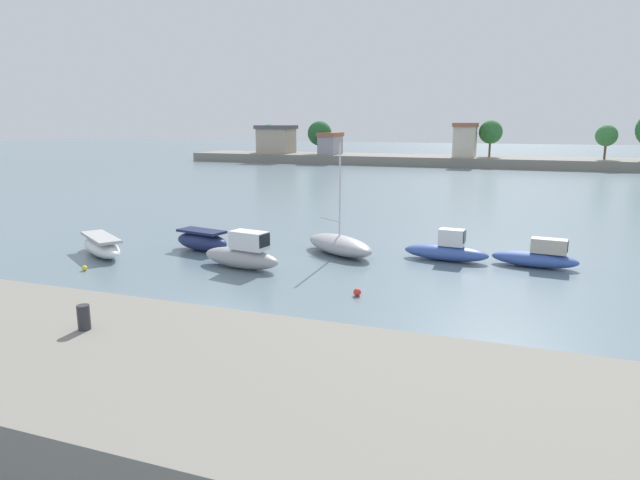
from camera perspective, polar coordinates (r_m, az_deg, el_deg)
The scene contains 12 objects.
ground_plane at distance 22.02m, azimuth -12.23°, elevation -7.92°, with size 400.00×400.00×0.00m, color slate.
seawall_embankment at distance 15.93m, azimuth -28.46°, elevation -12.33°, with size 64.50×6.60×2.43m, color gray.
mooring_bollard at distance 14.78m, azimuth -23.09°, elevation -7.32°, with size 0.30×0.30×0.62m, color #2D2D33.
moored_boat_0 at distance 33.82m, azimuth -21.52°, elevation -0.58°, with size 4.99×3.99×1.13m.
moored_boat_1 at distance 33.41m, azimuth -12.03°, elevation -0.06°, with size 3.88×2.17×1.22m.
moored_boat_2 at distance 28.94m, azimuth -7.94°, elevation -1.48°, with size 4.77×2.20×1.98m.
moored_boat_3 at distance 31.77m, azimuth 2.01°, elevation -0.49°, with size 5.49×4.65×6.32m.
moored_boat_4 at distance 31.08m, azimuth 12.88°, elevation -1.05°, with size 4.67×1.68×1.75m.
moored_boat_5 at distance 31.06m, azimuth 21.40°, elevation -1.61°, with size 4.42×1.75×1.55m.
mooring_buoy_0 at distance 30.72m, azimuth -23.03°, elevation -2.67°, with size 0.28×0.28×0.28m, color yellow.
mooring_buoy_1 at distance 24.27m, azimuth 3.84°, elevation -5.36°, with size 0.34×0.34×0.34m, color red.
distant_shoreline at distance 102.00m, azimuth 14.66°, elevation 8.70°, with size 102.01×11.68×9.17m.
Camera 1 is at (11.36, -17.36, 7.36)m, focal length 31.17 mm.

